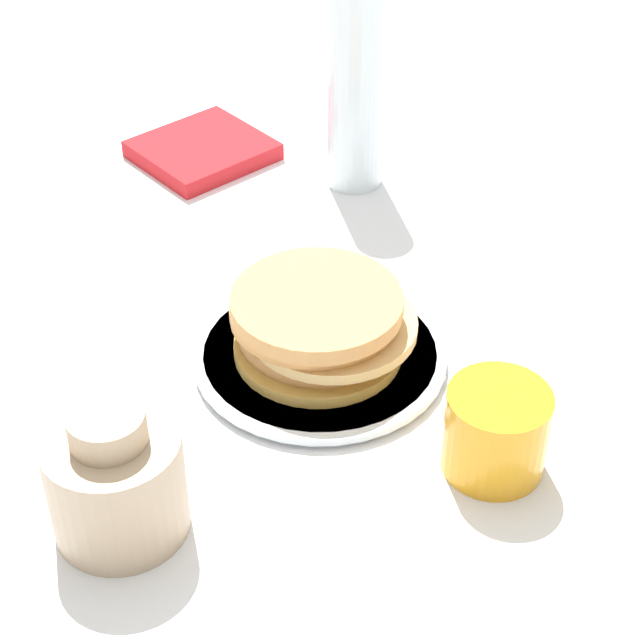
% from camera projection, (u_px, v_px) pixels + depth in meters
% --- Properties ---
extents(ground_plane, '(4.00, 4.00, 0.00)m').
position_uv_depth(ground_plane, '(304.00, 363.00, 0.96)').
color(ground_plane, white).
extents(plate, '(0.23, 0.23, 0.01)m').
position_uv_depth(plate, '(320.00, 355.00, 0.96)').
color(plate, silver).
rests_on(plate, ground_plane).
extents(pancake_stack, '(0.17, 0.16, 0.06)m').
position_uv_depth(pancake_stack, '(321.00, 322.00, 0.94)').
color(pancake_stack, gold).
rests_on(pancake_stack, plate).
extents(juice_glass, '(0.08, 0.08, 0.07)m').
position_uv_depth(juice_glass, '(496.00, 431.00, 0.84)').
color(juice_glass, orange).
rests_on(juice_glass, ground_plane).
extents(cream_jug, '(0.10, 0.10, 0.11)m').
position_uv_depth(cream_jug, '(116.00, 479.00, 0.78)').
color(cream_jug, tan).
rests_on(cream_jug, ground_plane).
extents(water_bottle_near, '(0.06, 0.06, 0.25)m').
position_uv_depth(water_bottle_near, '(356.00, 87.00, 1.14)').
color(water_bottle_near, silver).
rests_on(water_bottle_near, ground_plane).
extents(napkin, '(0.13, 0.14, 0.02)m').
position_uv_depth(napkin, '(203.00, 150.00, 1.25)').
color(napkin, red).
rests_on(napkin, ground_plane).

